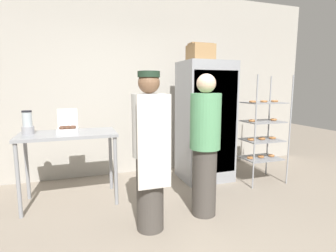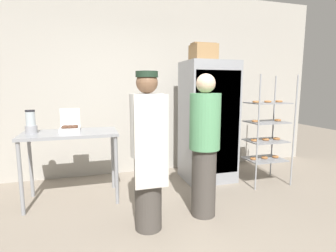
{
  "view_description": "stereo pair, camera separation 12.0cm",
  "coord_description": "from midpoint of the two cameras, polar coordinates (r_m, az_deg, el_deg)",
  "views": [
    {
      "loc": [
        -1.0,
        -2.06,
        1.45
      ],
      "look_at": [
        -0.03,
        0.78,
        1.0
      ],
      "focal_mm": 28.0,
      "sensor_mm": 36.0,
      "label": 1
    },
    {
      "loc": [
        -0.89,
        -2.1,
        1.45
      ],
      "look_at": [
        -0.03,
        0.78,
        1.0
      ],
      "focal_mm": 28.0,
      "sensor_mm": 36.0,
      "label": 2
    }
  ],
  "objects": [
    {
      "name": "cardboard_storage_box",
      "position": [
        4.0,
        8.56,
        15.59
      ],
      "size": [
        0.34,
        0.34,
        0.25
      ],
      "color": "#937047",
      "rests_on": "refrigerator"
    },
    {
      "name": "refrigerator",
      "position": [
        4.1,
        9.54,
        0.93
      ],
      "size": [
        0.76,
        0.69,
        1.82
      ],
      "color": "gray",
      "rests_on": "ground_plane"
    },
    {
      "name": "person_baker",
      "position": [
        2.59,
        -3.09,
        -5.25
      ],
      "size": [
        0.34,
        0.36,
        1.59
      ],
      "color": "#47423D",
      "rests_on": "ground_plane"
    },
    {
      "name": "blender_pitcher",
      "position": [
        3.55,
        -26.85,
        0.6
      ],
      "size": [
        0.14,
        0.14,
        0.28
      ],
      "color": "#99999E",
      "rests_on": "prep_counter"
    },
    {
      "name": "ground_plane",
      "position": [
        2.7,
        7.23,
        -23.84
      ],
      "size": [
        14.0,
        14.0,
        0.0
      ],
      "primitive_type": "plane",
      "color": "gray"
    },
    {
      "name": "person_customer",
      "position": [
        2.92,
        9.12,
        -4.16
      ],
      "size": [
        0.34,
        0.34,
        1.59
      ],
      "color": "#47423D",
      "rests_on": "ground_plane"
    },
    {
      "name": "donut_box",
      "position": [
        3.49,
        -19.63,
        -0.35
      ],
      "size": [
        0.24,
        0.24,
        0.28
      ],
      "color": "white",
      "rests_on": "prep_counter"
    },
    {
      "name": "baking_rack",
      "position": [
        4.18,
        21.34,
        -1.04
      ],
      "size": [
        0.63,
        0.48,
        1.61
      ],
      "color": "#93969B",
      "rests_on": "ground_plane"
    },
    {
      "name": "back_wall",
      "position": [
        4.48,
        -4.49,
        9.19
      ],
      "size": [
        6.4,
        0.12,
        3.0
      ],
      "primitive_type": "cube",
      "color": "#ADA89E",
      "rests_on": "ground_plane"
    },
    {
      "name": "prep_counter",
      "position": [
        3.47,
        -19.49,
        -3.05
      ],
      "size": [
        1.14,
        0.61,
        0.89
      ],
      "color": "gray",
      "rests_on": "ground_plane"
    }
  ]
}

